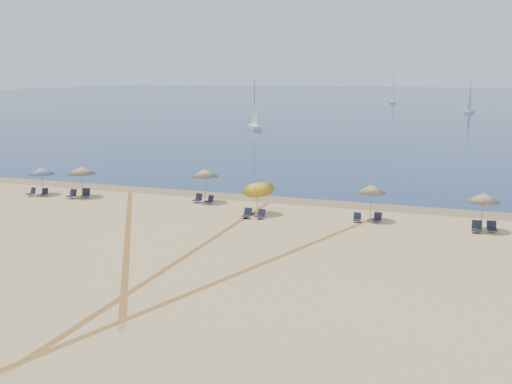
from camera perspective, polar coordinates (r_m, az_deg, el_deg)
ground at (r=25.83m, az=-15.17°, el=-11.07°), size 160.00×160.00×0.00m
ocean at (r=245.11m, az=16.29°, el=8.56°), size 500.00×500.00×0.00m
wet_sand at (r=46.69m, az=1.63°, el=-0.66°), size 500.00×500.00×0.00m
umbrella_0 at (r=51.25m, az=-19.80°, el=1.90°), size 2.08×2.08×2.24m
umbrella_1 at (r=49.28m, az=-16.34°, el=2.00°), size 2.29×2.29×2.44m
umbrella_2 at (r=45.45m, az=-4.92°, el=1.83°), size 2.11×2.11×2.57m
umbrella_3 at (r=41.44m, az=0.18°, el=0.55°), size 2.25×2.31×2.55m
umbrella_4 at (r=40.38m, az=10.96°, el=0.29°), size 1.94×1.94×2.45m
umbrella_5 at (r=39.69m, az=20.86°, el=-0.49°), size 2.10×2.10×2.41m
chair_0 at (r=51.06m, az=-20.60°, el=-0.02°), size 0.70×0.77×0.67m
chair_1 at (r=50.82m, az=-19.52°, el=-0.03°), size 0.64×0.70×0.60m
chair_2 at (r=48.99m, az=-17.13°, el=-0.22°), size 0.61×0.71×0.72m
chair_3 at (r=48.97m, az=-15.93°, el=-0.15°), size 0.82×0.88×0.73m
chair_4 at (r=45.57m, az=-5.57°, el=-0.63°), size 0.67×0.75×0.68m
chair_5 at (r=45.20m, az=-4.43°, el=-0.75°), size 0.66×0.71×0.60m
chair_6 at (r=40.49m, az=-0.84°, el=-2.08°), size 0.60×0.69×0.68m
chair_7 at (r=40.32m, az=0.45°, el=-2.16°), size 0.66×0.73×0.64m
chair_8 at (r=40.02m, az=9.62°, el=-2.45°), size 0.56×0.64×0.60m
chair_9 at (r=40.26m, az=11.50°, el=-2.43°), size 0.57×0.65×0.62m
chair_10 at (r=39.28m, az=20.31°, el=-3.18°), size 0.61×0.72×0.73m
chair_11 at (r=39.70m, az=21.58°, el=-3.15°), size 0.68×0.76×0.69m
sailboat_1 at (r=157.65m, az=19.71°, el=7.96°), size 2.51×5.36×7.73m
sailboat_2 at (r=106.19m, az=-0.14°, el=7.44°), size 4.28×5.58×8.47m
sailboat_3 at (r=203.97m, az=12.97°, el=9.07°), size 1.95×6.39×9.40m
tire_tracks at (r=33.31m, az=-7.10°, el=-5.65°), size 46.41×42.76×0.00m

